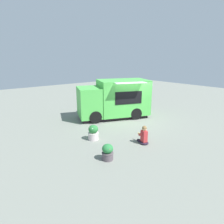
{
  "coord_description": "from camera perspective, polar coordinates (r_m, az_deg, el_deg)",
  "views": [
    {
      "loc": [
        -9.06,
        8.99,
        4.07
      ],
      "look_at": [
        -1.17,
        2.62,
        1.28
      ],
      "focal_mm": 31.79,
      "sensor_mm": 36.0,
      "label": 1
    }
  ],
  "objects": [
    {
      "name": "food_truck",
      "position": [
        13.74,
        0.73,
        3.55
      ],
      "size": [
        4.02,
        5.2,
        2.59
      ],
      "color": "#4FBD4B",
      "rests_on": "ground_plane"
    },
    {
      "name": "planter_flowering_near",
      "position": [
        10.19,
        -5.39,
        -5.89
      ],
      "size": [
        0.54,
        0.54,
        0.78
      ],
      "color": "beige",
      "rests_on": "ground_plane"
    },
    {
      "name": "planter_flowering_far",
      "position": [
        8.26,
        -1.26,
        -11.44
      ],
      "size": [
        0.49,
        0.49,
        0.69
      ],
      "color": "#564B52",
      "rests_on": "ground_plane"
    },
    {
      "name": "person_customer",
      "position": [
        9.84,
        9.1,
        -6.85
      ],
      "size": [
        0.78,
        0.56,
        0.92
      ],
      "color": "#281B2B",
      "rests_on": "ground_plane"
    },
    {
      "name": "ground_plane",
      "position": [
        13.39,
        5.57,
        -2.37
      ],
      "size": [
        40.0,
        40.0,
        0.0
      ],
      "primitive_type": "plane",
      "color": "gray"
    }
  ]
}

